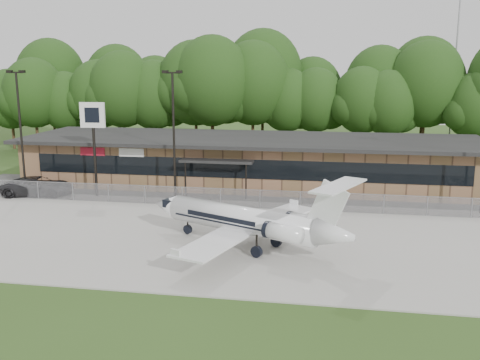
% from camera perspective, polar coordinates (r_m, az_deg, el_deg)
% --- Properties ---
extents(ground, '(160.00, 160.00, 0.00)m').
position_cam_1_polar(ground, '(26.64, -6.62, -11.27)').
color(ground, '#2D4619').
rests_on(ground, ground).
extents(apron, '(64.00, 18.00, 0.08)m').
position_cam_1_polar(apron, '(33.89, -2.83, -5.98)').
color(apron, '#9E9B93').
rests_on(apron, ground).
extents(parking_lot, '(50.00, 9.00, 0.06)m').
position_cam_1_polar(parking_lot, '(44.77, 0.35, -1.53)').
color(parking_lot, '#383835').
rests_on(parking_lot, ground).
extents(terminal, '(41.00, 11.65, 4.30)m').
position_cam_1_polar(terminal, '(48.63, 1.20, 2.13)').
color(terminal, '#8A6145').
rests_on(terminal, ground).
extents(fence, '(46.00, 0.04, 1.52)m').
position_cam_1_polar(fence, '(40.29, -0.69, -1.97)').
color(fence, gray).
rests_on(fence, ground).
extents(treeline, '(72.00, 12.00, 15.00)m').
position_cam_1_polar(treeline, '(65.91, 3.59, 9.35)').
color(treeline, '#163611').
rests_on(treeline, ground).
extents(radio_mast, '(0.20, 0.20, 25.00)m').
position_cam_1_polar(radio_mast, '(73.03, 22.07, 12.70)').
color(radio_mast, gray).
rests_on(radio_mast, ground).
extents(light_pole_left, '(1.55, 0.30, 10.23)m').
position_cam_1_polar(light_pole_left, '(47.39, -22.40, 5.62)').
color(light_pole_left, black).
rests_on(light_pole_left, ground).
extents(light_pole_mid, '(1.55, 0.30, 10.23)m').
position_cam_1_polar(light_pole_mid, '(41.98, -7.09, 5.72)').
color(light_pole_mid, black).
rests_on(light_pole_mid, ground).
extents(business_jet, '(13.54, 12.07, 4.69)m').
position_cam_1_polar(business_jet, '(31.07, 0.91, -4.48)').
color(business_jet, white).
rests_on(business_jet, ground).
extents(suv, '(6.11, 3.73, 1.58)m').
position_cam_1_polar(suv, '(47.30, -20.72, -0.64)').
color(suv, '#2D2D2F').
rests_on(suv, ground).
extents(pole_sign, '(2.03, 0.36, 7.73)m').
position_cam_1_polar(pole_sign, '(44.69, -15.41, 5.67)').
color(pole_sign, black).
rests_on(pole_sign, ground).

